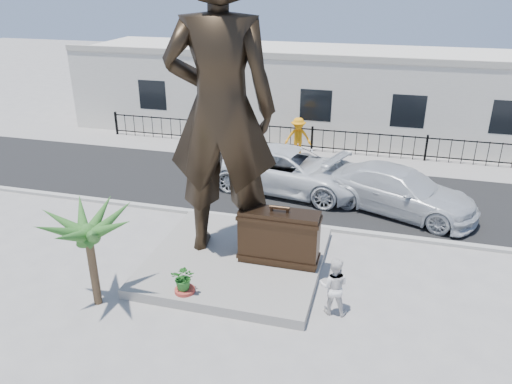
{
  "coord_description": "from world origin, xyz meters",
  "views": [
    {
      "loc": [
        3.57,
        -11.18,
        8.29
      ],
      "look_at": [
        0.0,
        2.0,
        2.3
      ],
      "focal_mm": 35.0,
      "sensor_mm": 36.0,
      "label": 1
    }
  ],
  "objects_px": {
    "suitcase": "(279,237)",
    "car_white": "(291,170)",
    "tourist": "(334,286)",
    "statue": "(221,111)"
  },
  "relations": [
    {
      "from": "suitcase",
      "to": "car_white",
      "type": "bearing_deg",
      "value": 98.06
    },
    {
      "from": "suitcase",
      "to": "car_white",
      "type": "distance_m",
      "value": 6.18
    },
    {
      "from": "suitcase",
      "to": "statue",
      "type": "bearing_deg",
      "value": 167.26
    },
    {
      "from": "statue",
      "to": "suitcase",
      "type": "height_order",
      "value": "statue"
    },
    {
      "from": "tourist",
      "to": "car_white",
      "type": "bearing_deg",
      "value": -72.49
    },
    {
      "from": "statue",
      "to": "suitcase",
      "type": "bearing_deg",
      "value": 158.3
    },
    {
      "from": "suitcase",
      "to": "car_white",
      "type": "xyz_separation_m",
      "value": [
        -0.87,
        6.11,
        -0.24
      ]
    },
    {
      "from": "tourist",
      "to": "car_white",
      "type": "height_order",
      "value": "car_white"
    },
    {
      "from": "tourist",
      "to": "statue",
      "type": "bearing_deg",
      "value": -31.05
    },
    {
      "from": "tourist",
      "to": "car_white",
      "type": "xyz_separation_m",
      "value": [
        -2.72,
        7.77,
        0.08
      ]
    }
  ]
}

